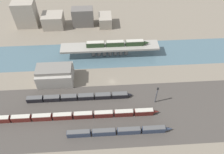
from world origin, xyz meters
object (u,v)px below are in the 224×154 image
at_px(train_on_bridge, 117,43).
at_px(train_yard_mid, 75,116).
at_px(train_yard_near, 119,131).
at_px(signal_tower, 156,95).
at_px(train_yard_far, 80,97).
at_px(warehouse_building, 55,75).

bearing_deg(train_on_bridge, train_yard_mid, -117.91).
bearing_deg(train_yard_near, train_on_bridge, 86.42).
relative_size(train_on_bridge, train_yard_near, 0.79).
relative_size(train_yard_near, signal_tower, 4.31).
distance_m(train_yard_near, train_yard_mid, 26.13).
relative_size(train_yard_far, warehouse_building, 2.85).
distance_m(train_on_bridge, train_yard_far, 47.37).
relative_size(train_yard_mid, warehouse_building, 4.21).
xyz_separation_m(train_on_bridge, train_yard_mid, (-27.59, -52.09, -7.95)).
relative_size(train_yard_near, train_yard_mid, 0.60).
relative_size(train_yard_mid, signal_tower, 7.20).
bearing_deg(train_yard_far, signal_tower, -6.42).
bearing_deg(train_yard_near, train_yard_mid, 154.75).
bearing_deg(warehouse_building, train_yard_mid, -64.79).
distance_m(train_yard_near, signal_tower, 30.38).
distance_m(train_yard_mid, warehouse_building, 32.07).
bearing_deg(train_yard_far, train_on_bridge, 56.86).
distance_m(train_on_bridge, signal_tower, 48.17).
bearing_deg(signal_tower, train_yard_mid, -170.27).
bearing_deg(train_yard_mid, train_yard_far, 80.89).
distance_m(train_on_bridge, train_yard_mid, 59.48).
distance_m(train_yard_mid, train_yard_far, 13.21).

